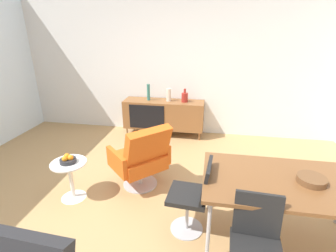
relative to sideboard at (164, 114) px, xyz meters
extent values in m
plane|color=tan|center=(0.21, -2.30, -0.44)|extent=(8.32, 8.32, 0.00)
cube|color=silver|center=(0.21, 0.30, 0.96)|extent=(6.80, 0.12, 2.80)
cube|color=brown|center=(0.00, 0.00, 0.00)|extent=(1.60, 0.44, 0.56)
cube|color=black|center=(-0.30, -0.22, 0.00)|extent=(0.70, 0.01, 0.48)
cylinder|color=brown|center=(-0.74, -0.17, -0.36)|extent=(0.03, 0.03, 0.16)
cylinder|color=brown|center=(0.74, -0.17, -0.36)|extent=(0.03, 0.03, 0.16)
cylinder|color=brown|center=(-0.74, 0.17, -0.36)|extent=(0.03, 0.03, 0.16)
cylinder|color=brown|center=(0.74, 0.17, -0.36)|extent=(0.03, 0.03, 0.16)
cylinder|color=#337266|center=(-0.30, 0.00, 0.44)|extent=(0.06, 0.06, 0.32)
cylinder|color=beige|center=(0.10, 0.00, 0.41)|extent=(0.09, 0.09, 0.25)
cylinder|color=maroon|center=(0.42, 0.00, 0.37)|extent=(0.13, 0.13, 0.17)
cylinder|color=maroon|center=(0.42, 0.00, 0.50)|extent=(0.04, 0.04, 0.09)
cube|color=brown|center=(1.70, -2.56, 0.28)|extent=(1.60, 0.90, 0.04)
cylinder|color=#B7B7BC|center=(0.98, -2.95, -0.09)|extent=(0.04, 0.04, 0.70)
cylinder|color=#B7B7BC|center=(0.98, -2.17, -0.09)|extent=(0.04, 0.04, 0.70)
cylinder|color=brown|center=(1.89, -2.56, 0.33)|extent=(0.26, 0.26, 0.06)
cube|color=black|center=(0.75, -2.56, 0.01)|extent=(0.43, 0.43, 0.05)
cube|color=black|center=(0.93, -2.57, 0.23)|extent=(0.12, 0.39, 0.38)
cylinder|color=#B7B7BC|center=(0.75, -2.56, -0.23)|extent=(0.04, 0.04, 0.42)
cylinder|color=#B7B7BC|center=(0.75, -2.56, -0.43)|extent=(0.36, 0.36, 0.01)
cube|color=black|center=(1.35, -3.18, 0.01)|extent=(0.42, 0.42, 0.05)
cube|color=black|center=(1.36, -3.00, 0.23)|extent=(0.38, 0.11, 0.38)
cube|color=#D85919|center=(0.01, -1.82, -0.06)|extent=(0.82, 0.82, 0.20)
cube|color=#D85919|center=(0.18, -1.98, 0.25)|extent=(0.61, 0.62, 0.51)
cube|color=#D85919|center=(0.24, -1.58, 0.02)|extent=(0.40, 0.40, 0.28)
cube|color=#D85919|center=(-0.22, -2.05, 0.02)|extent=(0.40, 0.40, 0.28)
cylinder|color=#B7B7BC|center=(0.01, -1.82, -0.30)|extent=(0.06, 0.06, 0.28)
cylinder|color=#B7B7BC|center=(0.01, -1.82, -0.43)|extent=(0.48, 0.48, 0.02)
cylinder|color=white|center=(-0.77, -2.26, 0.07)|extent=(0.44, 0.44, 0.02)
cylinder|color=white|center=(-0.77, -2.26, -0.19)|extent=(0.05, 0.05, 0.50)
cone|color=white|center=(-0.77, -2.26, -0.43)|extent=(0.32, 0.32, 0.02)
cylinder|color=#262628|center=(-0.77, -2.26, 0.11)|extent=(0.20, 0.20, 0.05)
sphere|color=orange|center=(-0.73, -2.26, 0.15)|extent=(0.07, 0.07, 0.07)
sphere|color=orange|center=(-0.80, -2.23, 0.15)|extent=(0.07, 0.07, 0.07)
sphere|color=orange|center=(-0.79, -2.29, 0.15)|extent=(0.07, 0.07, 0.07)
camera|label=1|loc=(0.93, -4.75, 1.65)|focal=26.97mm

